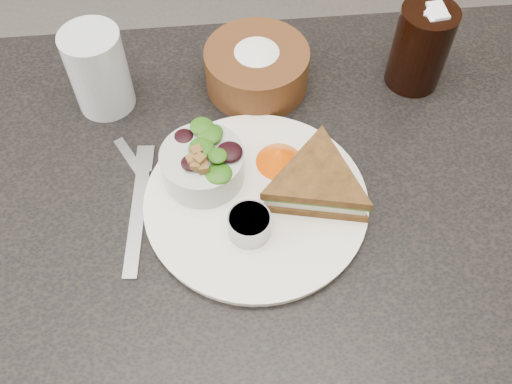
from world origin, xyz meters
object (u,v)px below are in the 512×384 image
at_px(salad_bowl, 202,161).
at_px(cola_glass, 421,44).
at_px(sandwich, 317,183).
at_px(bread_basket, 257,63).
at_px(water_glass, 99,71).
at_px(dinner_plate, 256,202).
at_px(dining_table, 259,300).
at_px(dressing_ramekin, 249,225).

xyz_separation_m(salad_bowl, cola_glass, (0.33, 0.16, 0.03)).
relative_size(sandwich, bread_basket, 1.03).
bearing_deg(sandwich, water_glass, 157.25).
bearing_deg(bread_basket, water_glass, -176.16).
bearing_deg(bread_basket, dinner_plate, -95.89).
distance_m(dining_table, sandwich, 0.42).
bearing_deg(dinner_plate, dressing_ramekin, -105.15).
distance_m(dining_table, dinner_plate, 0.38).
height_order(dining_table, salad_bowl, salad_bowl).
bearing_deg(cola_glass, salad_bowl, -153.70).
xyz_separation_m(sandwich, dressing_ramekin, (-0.09, -0.05, -0.01)).
distance_m(dinner_plate, sandwich, 0.09).
bearing_deg(dinner_plate, bread_basket, 84.11).
distance_m(dressing_ramekin, cola_glass, 0.38).
distance_m(dressing_ramekin, bread_basket, 0.27).
xyz_separation_m(salad_bowl, water_glass, (-0.14, 0.16, 0.02)).
xyz_separation_m(dressing_ramekin, water_glass, (-0.19, 0.26, 0.04)).
bearing_deg(cola_glass, sandwich, -131.94).
distance_m(bread_basket, cola_glass, 0.24).
distance_m(sandwich, bread_basket, 0.23).
bearing_deg(dinner_plate, cola_glass, 38.32).
relative_size(dinner_plate, cola_glass, 2.06).
xyz_separation_m(dining_table, cola_glass, (0.26, 0.19, 0.45)).
bearing_deg(dressing_ramekin, bread_basket, 82.44).
height_order(sandwich, salad_bowl, salad_bowl).
distance_m(dining_table, dressing_ramekin, 0.41).
xyz_separation_m(salad_bowl, bread_basket, (0.09, 0.18, -0.00)).
distance_m(dinner_plate, water_glass, 0.30).
bearing_deg(salad_bowl, dining_table, -17.38).
bearing_deg(cola_glass, dressing_ramekin, -137.22).
height_order(dinner_plate, dressing_ramekin, dressing_ramekin).
distance_m(dining_table, water_glass, 0.52).
bearing_deg(sandwich, bread_basket, 117.30).
distance_m(salad_bowl, dressing_ramekin, 0.11).
relative_size(dinner_plate, salad_bowl, 2.63).
relative_size(dressing_ramekin, water_glass, 0.43).
relative_size(dining_table, bread_basket, 6.35).
relative_size(sandwich, dressing_ramekin, 2.95).
bearing_deg(sandwich, dressing_ramekin, -138.33).
bearing_deg(salad_bowl, dinner_plate, -34.38).
bearing_deg(dinner_plate, water_glass, 134.81).
bearing_deg(salad_bowl, sandwich, -15.93).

